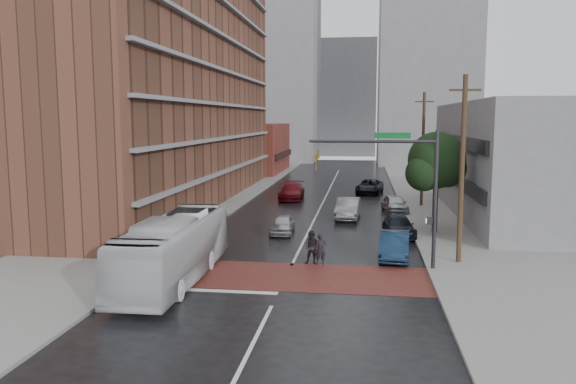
% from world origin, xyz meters
% --- Properties ---
extents(ground, '(160.00, 160.00, 0.00)m').
position_xyz_m(ground, '(0.00, 0.00, 0.00)').
color(ground, black).
rests_on(ground, ground).
extents(crosswalk, '(14.00, 5.00, 0.02)m').
position_xyz_m(crosswalk, '(0.00, 0.50, 0.01)').
color(crosswalk, maroon).
rests_on(crosswalk, ground).
extents(sidewalk_west, '(9.00, 90.00, 0.15)m').
position_xyz_m(sidewalk_west, '(-11.50, 25.00, 0.07)').
color(sidewalk_west, gray).
rests_on(sidewalk_west, ground).
extents(sidewalk_east, '(9.00, 90.00, 0.15)m').
position_xyz_m(sidewalk_east, '(11.50, 25.00, 0.07)').
color(sidewalk_east, gray).
rests_on(sidewalk_east, ground).
extents(apartment_block, '(10.00, 44.00, 28.00)m').
position_xyz_m(apartment_block, '(-14.00, 24.00, 14.00)').
color(apartment_block, brown).
rests_on(apartment_block, ground).
extents(storefront_west, '(8.00, 16.00, 7.00)m').
position_xyz_m(storefront_west, '(-12.00, 54.00, 3.50)').
color(storefront_west, maroon).
rests_on(storefront_west, ground).
extents(building_east, '(11.00, 26.00, 9.00)m').
position_xyz_m(building_east, '(16.50, 20.00, 4.50)').
color(building_east, gray).
rests_on(building_east, ground).
extents(distant_tower_west, '(18.00, 16.00, 32.00)m').
position_xyz_m(distant_tower_west, '(-14.00, 78.00, 16.00)').
color(distant_tower_west, gray).
rests_on(distant_tower_west, ground).
extents(distant_tower_east, '(16.00, 14.00, 36.00)m').
position_xyz_m(distant_tower_east, '(14.00, 72.00, 18.00)').
color(distant_tower_east, gray).
rests_on(distant_tower_east, ground).
extents(distant_tower_center, '(12.00, 10.00, 24.00)m').
position_xyz_m(distant_tower_center, '(0.00, 95.00, 12.00)').
color(distant_tower_center, gray).
rests_on(distant_tower_center, ground).
extents(street_tree, '(4.20, 4.10, 6.90)m').
position_xyz_m(street_tree, '(8.52, 12.03, 4.73)').
color(street_tree, '#332319').
rests_on(street_tree, ground).
extents(signal_mast, '(6.50, 0.30, 7.20)m').
position_xyz_m(signal_mast, '(5.85, 2.50, 4.73)').
color(signal_mast, '#2D2D33').
rests_on(signal_mast, ground).
extents(utility_pole_near, '(1.60, 0.26, 10.00)m').
position_xyz_m(utility_pole_near, '(8.80, 4.00, 5.14)').
color(utility_pole_near, '#473321').
rests_on(utility_pole_near, ground).
extents(utility_pole_far, '(1.60, 0.26, 10.00)m').
position_xyz_m(utility_pole_far, '(8.80, 24.00, 5.14)').
color(utility_pole_far, '#473321').
rests_on(utility_pole_far, ground).
extents(transit_bus, '(2.81, 11.22, 3.11)m').
position_xyz_m(transit_bus, '(-5.22, -1.00, 1.56)').
color(transit_bus, silver).
rests_on(transit_bus, ground).
extents(pedestrian_a, '(0.66, 0.49, 1.67)m').
position_xyz_m(pedestrian_a, '(1.50, 3.00, 0.83)').
color(pedestrian_a, black).
rests_on(pedestrian_a, ground).
extents(pedestrian_b, '(0.98, 0.81, 1.82)m').
position_xyz_m(pedestrian_b, '(1.04, 3.00, 0.91)').
color(pedestrian_b, black).
rests_on(pedestrian_b, ground).
extents(car_travel_a, '(1.62, 3.80, 1.28)m').
position_xyz_m(car_travel_a, '(-1.71, 10.81, 0.64)').
color(car_travel_a, '#ACAEB4').
rests_on(car_travel_a, ground).
extents(car_travel_b, '(1.97, 5.00, 1.62)m').
position_xyz_m(car_travel_b, '(2.55, 17.08, 0.81)').
color(car_travel_b, '#96989D').
rests_on(car_travel_b, ground).
extents(car_travel_c, '(2.32, 5.48, 1.58)m').
position_xyz_m(car_travel_c, '(-3.16, 27.09, 0.79)').
color(car_travel_c, maroon).
rests_on(car_travel_c, ground).
extents(suv_travel, '(3.15, 5.54, 1.46)m').
position_xyz_m(suv_travel, '(4.35, 32.37, 0.73)').
color(suv_travel, black).
rests_on(suv_travel, ground).
extents(car_parked_near, '(1.91, 4.60, 1.48)m').
position_xyz_m(car_parked_near, '(5.47, 4.85, 0.74)').
color(car_parked_near, '#152C4A').
rests_on(car_parked_near, ground).
extents(car_parked_mid, '(2.27, 4.63, 1.30)m').
position_xyz_m(car_parked_mid, '(6.08, 11.14, 0.65)').
color(car_parked_mid, black).
rests_on(car_parked_mid, ground).
extents(car_parked_far, '(2.43, 4.51, 1.46)m').
position_xyz_m(car_parked_far, '(6.30, 20.59, 0.73)').
color(car_parked_far, '#B0B2B8').
rests_on(car_parked_far, ground).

